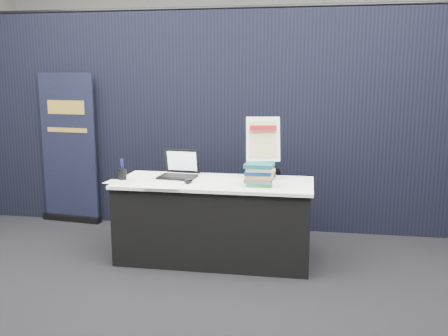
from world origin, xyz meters
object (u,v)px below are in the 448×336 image
book_stack_tall (262,170)px  pullup_banner (69,157)px  info_sign (263,140)px  display_table (215,220)px  stacking_chair (261,204)px  book_stack_short (259,175)px  laptop (179,171)px

book_stack_tall → pullup_banner: 2.46m
book_stack_tall → info_sign: size_ratio=0.55×
display_table → stacking_chair: size_ratio=2.26×
info_sign → pullup_banner: (-2.34, 0.75, -0.35)m
display_table → info_sign: size_ratio=4.20×
display_table → book_stack_short: (0.42, -0.13, 0.47)m
laptop → info_sign: 0.86m
display_table → book_stack_tall: 0.65m
book_stack_short → display_table: bearing=163.5°
display_table → book_stack_tall: book_stack_tall is taller
book_stack_tall → stacking_chair: bearing=98.0°
book_stack_short → laptop: bearing=162.9°
stacking_chair → pullup_banner: bearing=179.4°
book_stack_short → stacking_chair: 0.67m
book_stack_tall → pullup_banner: pullup_banner is taller
laptop → book_stack_tall: laptop is taller
display_table → info_sign: info_sign is taller
laptop → stacking_chair: size_ratio=0.45×
book_stack_short → pullup_banner: pullup_banner is taller
laptop → book_stack_short: laptop is taller
info_sign → pullup_banner: 2.48m
info_sign → book_stack_tall: bearing=-99.8°
pullup_banner → stacking_chair: 2.39m
book_stack_tall → pullup_banner: size_ratio=0.14×
book_stack_tall → display_table: bearing=-158.1°
display_table → stacking_chair: (0.39, 0.41, 0.07)m
display_table → stacking_chair: bearing=46.5°
laptop → book_stack_short: 0.83m
display_table → book_stack_tall: size_ratio=7.60×
book_stack_short → info_sign: size_ratio=0.56×
laptop → pullup_banner: pullup_banner is taller
book_stack_short → stacking_chair: bearing=93.3°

